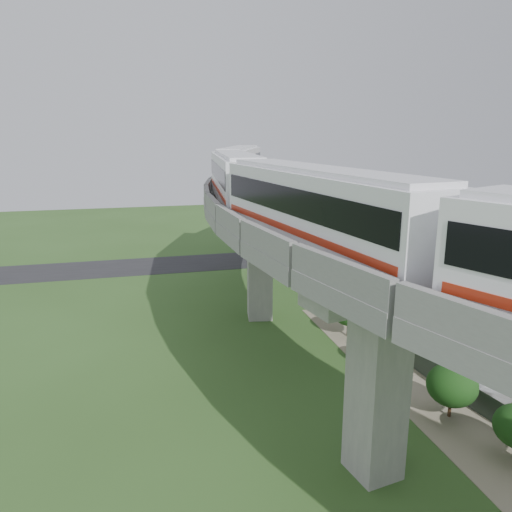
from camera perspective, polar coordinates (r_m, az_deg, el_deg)
The scene contains 15 objects.
ground at distance 33.97m, azimuth 3.46°, elevation -13.17°, with size 160.00×160.00×0.00m, color #305120.
dirt_lot at distance 38.74m, azimuth 24.98°, elevation -10.95°, with size 18.00×26.00×0.04m, color gray.
asphalt_road at distance 61.47m, azimuth -5.03°, elevation -0.67°, with size 60.00×8.00×0.03m, color #232326.
viaduct at distance 32.29m, azimuth 10.22°, elevation 2.26°, with size 19.58×73.98×11.40m.
metro_train at distance 28.82m, azimuth 5.64°, elevation 7.58°, with size 11.60×61.33×3.64m.
fence at distance 37.54m, azimuth 18.04°, elevation -9.87°, with size 3.87×38.73×1.50m.
tree_0 at distance 57.85m, azimuth 7.53°, elevation 0.92°, with size 3.13×3.13×3.89m.
tree_1 at distance 51.81m, azimuth 7.45°, elevation -0.99°, with size 3.05×3.05×3.52m.
tree_2 at distance 44.15m, azimuth 9.05°, elevation -4.45°, with size 2.41×2.41×2.70m.
tree_3 at distance 39.35m, azimuth 10.54°, elevation -6.44°, with size 2.29×2.29×2.90m.
tree_4 at distance 34.81m, azimuth 13.62°, elevation -9.97°, with size 1.87×1.87×2.39m.
tree_5 at distance 30.32m, azimuth 21.50°, elevation -13.57°, with size 2.77×2.77×3.13m.
car_white at distance 33.78m, azimuth 26.69°, elevation -13.55°, with size 1.60×3.97×1.35m, color white.
car_red at distance 37.85m, azimuth 23.98°, elevation -10.53°, with size 1.11×3.18×1.05m, color #AE1018.
car_dark at distance 44.20m, azimuth 16.07°, elevation -6.21°, with size 1.72×4.23×1.23m, color black.
Camera 1 is at (-9.37, -28.75, 15.47)m, focal length 35.00 mm.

